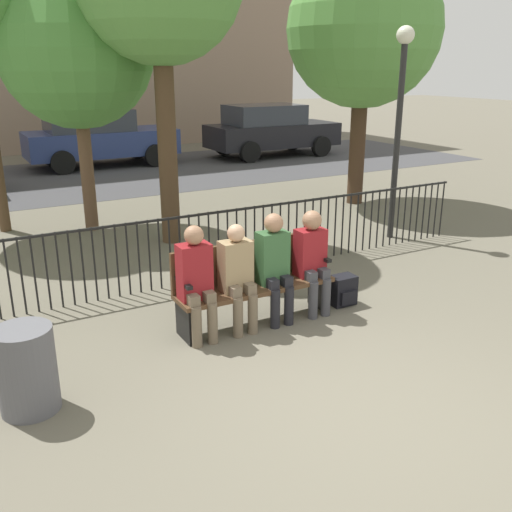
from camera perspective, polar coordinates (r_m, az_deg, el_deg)
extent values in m
plane|color=#605B4C|center=(5.09, 11.74, -15.14)|extent=(80.00, 80.00, 0.00)
cube|color=#4C331E|center=(6.39, 0.00, -3.19)|extent=(1.85, 0.45, 0.05)
cube|color=#4C331E|center=(6.46, -0.84, -0.49)|extent=(1.85, 0.05, 0.47)
cube|color=black|center=(6.14, -7.13, -6.57)|extent=(0.06, 0.38, 0.40)
cube|color=black|center=(6.91, 6.30, -3.61)|extent=(0.06, 0.38, 0.40)
cube|color=black|center=(5.97, -7.30, -2.65)|extent=(0.06, 0.38, 0.04)
cube|color=black|center=(6.76, 6.44, -0.07)|extent=(0.06, 0.38, 0.04)
cylinder|color=brown|center=(5.96, -5.95, -7.08)|extent=(0.11, 0.11, 0.45)
cylinder|color=brown|center=(6.03, -4.37, -6.74)|extent=(0.11, 0.11, 0.45)
cube|color=brown|center=(5.93, -6.43, -4.31)|extent=(0.11, 0.20, 0.12)
cube|color=brown|center=(6.00, -4.84, -3.99)|extent=(0.11, 0.20, 0.12)
cube|color=maroon|center=(5.98, -6.18, -1.56)|extent=(0.34, 0.22, 0.60)
sphere|color=#A37556|center=(5.84, -6.23, 2.08)|extent=(0.20, 0.20, 0.20)
cylinder|color=brown|center=(6.14, -1.81, -6.17)|extent=(0.11, 0.11, 0.45)
cylinder|color=brown|center=(6.22, -0.33, -5.83)|extent=(0.11, 0.11, 0.45)
cube|color=brown|center=(6.12, -2.27, -3.48)|extent=(0.11, 0.20, 0.12)
cube|color=brown|center=(6.19, -0.78, -3.18)|extent=(0.11, 0.20, 0.12)
cube|color=#997F59|center=(6.18, -2.06, -0.98)|extent=(0.34, 0.22, 0.56)
sphere|color=tan|center=(6.04, -2.02, 2.31)|extent=(0.19, 0.19, 0.19)
cylinder|color=black|center=(6.35, 1.93, -5.32)|extent=(0.11, 0.11, 0.45)
cylinder|color=black|center=(6.44, 3.31, -5.00)|extent=(0.11, 0.11, 0.45)
cube|color=black|center=(6.33, 1.49, -2.71)|extent=(0.11, 0.20, 0.12)
cube|color=black|center=(6.41, 2.87, -2.43)|extent=(0.11, 0.20, 0.12)
cube|color=#335B33|center=(6.38, 1.65, -0.15)|extent=(0.34, 0.22, 0.60)
sphere|color=#A37556|center=(6.25, 1.78, 3.32)|extent=(0.21, 0.21, 0.21)
cylinder|color=#3D3D42|center=(6.61, 5.73, -4.43)|extent=(0.11, 0.11, 0.45)
cylinder|color=#3D3D42|center=(6.70, 7.00, -4.12)|extent=(0.11, 0.11, 0.45)
cube|color=#3D3D42|center=(6.58, 5.31, -1.92)|extent=(0.11, 0.20, 0.12)
cube|color=#3D3D42|center=(6.68, 6.59, -1.66)|extent=(0.11, 0.20, 0.12)
cube|color=maroon|center=(6.65, 5.42, 0.37)|extent=(0.34, 0.22, 0.56)
sphere|color=#A37556|center=(6.52, 5.63, 3.58)|extent=(0.22, 0.22, 0.22)
cube|color=black|center=(7.06, 8.64, -3.39)|extent=(0.31, 0.21, 0.37)
cube|color=black|center=(6.98, 9.25, -4.14)|extent=(0.22, 0.04, 0.16)
cylinder|color=black|center=(7.11, -23.50, -2.08)|extent=(0.02, 0.02, 0.95)
cylinder|color=black|center=(7.12, -22.39, -1.90)|extent=(0.02, 0.02, 0.95)
cylinder|color=black|center=(7.14, -21.28, -1.72)|extent=(0.02, 0.02, 0.95)
cylinder|color=black|center=(7.15, -20.18, -1.55)|extent=(0.02, 0.02, 0.95)
cylinder|color=black|center=(7.17, -19.09, -1.37)|extent=(0.02, 0.02, 0.95)
cylinder|color=black|center=(7.19, -18.00, -1.19)|extent=(0.02, 0.02, 0.95)
cylinder|color=black|center=(7.22, -16.91, -1.02)|extent=(0.02, 0.02, 0.95)
cylinder|color=black|center=(7.25, -15.84, -0.84)|extent=(0.02, 0.02, 0.95)
cylinder|color=black|center=(7.28, -14.77, -0.67)|extent=(0.02, 0.02, 0.95)
cylinder|color=black|center=(7.31, -13.72, -0.50)|extent=(0.02, 0.02, 0.95)
cylinder|color=black|center=(7.34, -12.67, -0.32)|extent=(0.02, 0.02, 0.95)
cylinder|color=black|center=(7.38, -11.63, -0.16)|extent=(0.02, 0.02, 0.95)
cylinder|color=black|center=(7.42, -10.61, 0.01)|extent=(0.02, 0.02, 0.95)
cylinder|color=black|center=(7.46, -9.59, 0.18)|extent=(0.02, 0.02, 0.95)
cylinder|color=black|center=(7.51, -8.59, 0.34)|extent=(0.02, 0.02, 0.95)
cylinder|color=black|center=(7.55, -7.60, 0.50)|extent=(0.02, 0.02, 0.95)
cylinder|color=black|center=(7.60, -6.62, 0.66)|extent=(0.02, 0.02, 0.95)
cylinder|color=black|center=(7.65, -5.66, 0.82)|extent=(0.02, 0.02, 0.95)
cylinder|color=black|center=(7.71, -4.70, 0.98)|extent=(0.02, 0.02, 0.95)
cylinder|color=black|center=(7.76, -3.76, 1.13)|extent=(0.02, 0.02, 0.95)
cylinder|color=black|center=(7.82, -2.84, 1.28)|extent=(0.02, 0.02, 0.95)
cylinder|color=black|center=(7.88, -1.93, 1.43)|extent=(0.02, 0.02, 0.95)
cylinder|color=black|center=(7.94, -1.03, 1.57)|extent=(0.02, 0.02, 0.95)
cylinder|color=black|center=(8.01, -0.14, 1.71)|extent=(0.02, 0.02, 0.95)
cylinder|color=black|center=(8.07, 0.73, 1.85)|extent=(0.02, 0.02, 0.95)
cylinder|color=black|center=(8.14, 1.58, 1.99)|extent=(0.02, 0.02, 0.95)
cylinder|color=black|center=(8.21, 2.42, 2.13)|extent=(0.02, 0.02, 0.95)
cylinder|color=black|center=(8.28, 3.25, 2.26)|extent=(0.02, 0.02, 0.95)
cylinder|color=black|center=(8.35, 4.07, 2.39)|extent=(0.02, 0.02, 0.95)
cylinder|color=black|center=(8.43, 4.86, 2.51)|extent=(0.02, 0.02, 0.95)
cylinder|color=black|center=(8.50, 5.65, 2.64)|extent=(0.02, 0.02, 0.95)
cylinder|color=black|center=(8.58, 6.42, 2.76)|extent=(0.02, 0.02, 0.95)
cylinder|color=black|center=(8.66, 7.18, 2.87)|extent=(0.02, 0.02, 0.95)
cylinder|color=black|center=(8.74, 7.92, 2.99)|extent=(0.02, 0.02, 0.95)
cylinder|color=black|center=(8.83, 8.65, 3.10)|extent=(0.02, 0.02, 0.95)
cylinder|color=black|center=(8.91, 9.37, 3.21)|extent=(0.02, 0.02, 0.95)
cylinder|color=black|center=(8.99, 10.07, 3.32)|extent=(0.02, 0.02, 0.95)
cylinder|color=black|center=(9.08, 10.76, 3.42)|extent=(0.02, 0.02, 0.95)
cylinder|color=black|center=(9.17, 11.44, 3.53)|extent=(0.02, 0.02, 0.95)
cylinder|color=black|center=(9.26, 12.10, 3.63)|extent=(0.02, 0.02, 0.95)
cylinder|color=black|center=(9.35, 12.75, 3.72)|extent=(0.02, 0.02, 0.95)
cylinder|color=black|center=(9.44, 13.39, 3.82)|extent=(0.02, 0.02, 0.95)
cylinder|color=black|center=(9.53, 14.02, 3.91)|extent=(0.02, 0.02, 0.95)
cylinder|color=black|center=(9.63, 14.64, 4.00)|extent=(0.02, 0.02, 0.95)
cylinder|color=black|center=(9.72, 15.24, 4.09)|extent=(0.02, 0.02, 0.95)
cylinder|color=black|center=(9.82, 15.83, 4.18)|extent=(0.02, 0.02, 0.95)
cylinder|color=black|center=(9.92, 16.41, 4.26)|extent=(0.02, 0.02, 0.95)
cylinder|color=black|center=(10.02, 16.98, 4.34)|extent=(0.02, 0.02, 0.95)
cylinder|color=black|center=(10.11, 17.54, 4.42)|extent=(0.02, 0.02, 0.95)
cylinder|color=black|center=(10.21, 18.08, 4.50)|extent=(0.02, 0.02, 0.95)
cube|color=black|center=(7.54, -5.62, 4.14)|extent=(9.00, 0.03, 0.03)
cylinder|color=#422D1E|center=(12.21, 10.12, 11.32)|extent=(0.33, 0.33, 2.63)
sphere|color=#569342|center=(12.14, 10.73, 21.42)|extent=(3.03, 3.03, 3.03)
cylinder|color=#4C3823|center=(9.30, -8.90, 11.34)|extent=(0.30, 0.30, 3.32)
cylinder|color=brown|center=(10.40, -16.60, 8.79)|extent=(0.23, 0.23, 2.34)
sphere|color=#478438|center=(10.27, -17.60, 19.08)|extent=(2.54, 2.54, 2.54)
cylinder|color=black|center=(9.72, 13.92, 10.81)|extent=(0.10, 0.10, 3.15)
sphere|color=silver|center=(9.65, 14.72, 20.60)|extent=(0.28, 0.28, 0.28)
cube|color=#3D3D3F|center=(15.66, -18.13, 7.36)|extent=(24.00, 6.00, 0.01)
cube|color=navy|center=(17.35, -15.16, 10.88)|extent=(4.20, 1.70, 0.70)
cube|color=#2D333D|center=(17.21, -16.38, 12.90)|extent=(2.31, 1.56, 0.60)
cylinder|color=black|center=(16.94, -9.99, 9.87)|extent=(0.64, 0.20, 0.64)
cylinder|color=black|center=(18.57, -11.82, 10.50)|extent=(0.64, 0.20, 0.64)
cylinder|color=black|center=(16.28, -18.75, 8.83)|extent=(0.64, 0.20, 0.64)
cylinder|color=black|center=(17.98, -19.84, 9.55)|extent=(0.64, 0.20, 0.64)
cube|color=black|center=(18.71, 1.68, 12.02)|extent=(4.20, 1.70, 0.70)
cube|color=#2D333D|center=(18.49, 0.84, 13.97)|extent=(2.31, 1.56, 0.60)
cylinder|color=black|center=(18.74, 6.55, 10.84)|extent=(0.64, 0.20, 0.64)
cylinder|color=black|center=(20.17, 3.63, 11.46)|extent=(0.64, 0.20, 0.64)
cylinder|color=black|center=(17.37, -0.59, 10.35)|extent=(0.64, 0.20, 0.64)
cylinder|color=black|center=(18.90, -3.16, 10.99)|extent=(0.64, 0.20, 0.64)
cylinder|color=#56565B|center=(5.22, -21.96, -10.50)|extent=(0.49, 0.49, 0.75)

